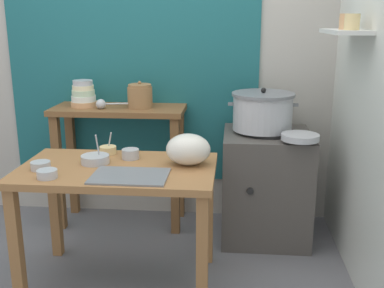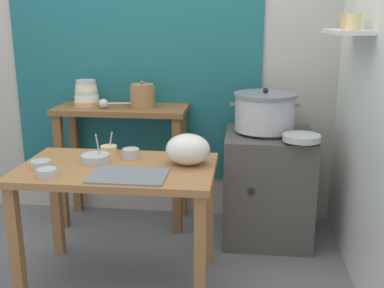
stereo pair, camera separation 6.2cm
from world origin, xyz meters
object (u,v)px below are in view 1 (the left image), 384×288
Objects in this scene: stove_block at (266,185)px; ladle at (103,104)px; clay_pot at (140,96)px; prep_bowl_4 at (47,173)px; prep_table at (118,185)px; plastic_bag at (188,149)px; wide_pan at (300,137)px; steamer_pot at (263,111)px; prep_bowl_2 at (41,165)px; bowl_stack_enamel at (83,95)px; back_shelf_table at (120,137)px; prep_bowl_1 at (108,150)px; prep_bowl_3 at (130,154)px; serving_tray at (130,176)px; prep_bowl_0 at (95,159)px.

stove_block is 1.29m from ladle.
prep_bowl_4 is (-0.29, -1.05, -0.24)m from clay_pot.
plastic_bag is at bearing 10.31° from prep_table.
wide_pan is at bearing -18.81° from clay_pot.
prep_bowl_4 is (-1.16, -0.94, -0.17)m from steamer_pot.
bowl_stack_enamel is at bearing 92.57° from prep_bowl_2.
prep_table is at bearing -141.75° from stove_block.
plastic_bag is at bearing -52.28° from back_shelf_table.
prep_bowl_3 is (0.16, -0.09, 0.00)m from prep_bowl_1.
serving_tray is at bearing -146.99° from wide_pan.
plastic_bag reaches higher than prep_table.
serving_tray is 0.52m from prep_bowl_2.
wide_pan reaches higher than stove_block.
prep_bowl_1 is at bearing 66.62° from prep_bowl_4.
back_shelf_table is at bearing 127.72° from plastic_bag.
plastic_bag reaches higher than prep_bowl_4.
clay_pot reaches higher than serving_tray.
stove_block is 3.09× the size of plastic_bag.
steamer_pot is at bearing 40.34° from prep_table.
prep_table is 0.41m from prep_bowl_4.
back_shelf_table is 0.78m from prep_bowl_0.
clay_pot is at bearing 97.84° from serving_tray.
serving_tray is at bearing -129.64° from steamer_pot.
stove_block reaches higher than serving_tray.
prep_bowl_3 is (0.49, -0.68, -0.23)m from bowl_stack_enamel.
bowl_stack_enamel is at bearing 125.74° from prep_bowl_3.
prep_bowl_4 is at bearing -91.89° from ladle.
ladle is (0.16, -0.08, -0.05)m from bowl_stack_enamel.
plastic_bag is (0.58, -0.75, 0.13)m from back_shelf_table.
stove_block is 3.27× the size of wide_pan.
prep_bowl_4 is (-0.32, -0.22, 0.14)m from prep_table.
prep_bowl_0 is (-1.21, -0.41, -0.05)m from wide_pan.
prep_bowl_1 is at bearing 151.64° from prep_bowl_3.
bowl_stack_enamel reaches higher than prep_bowl_0.
stove_block is at bearing -2.80° from ladle.
stove_block is at bearing 32.42° from prep_bowl_0.
prep_bowl_3 is at bearing -61.49° from ladle.
wide_pan is (1.07, 0.45, 0.19)m from prep_table.
ladle is 0.74× the size of serving_tray.
plastic_bag is at bearing -128.08° from stove_block.
prep_bowl_1 is (-1.18, -0.21, -0.05)m from wide_pan.
steamer_pot reaches higher than stove_block.
prep_bowl_3 is (0.18, 0.11, 0.00)m from prep_bowl_0.
bowl_stack_enamel reaches higher than steamer_pot.
stove_block reaches higher than prep_bowl_3.
plastic_bag is at bearing -60.76° from clay_pot.
bowl_stack_enamel is (-0.42, 0.01, 0.00)m from clay_pot.
prep_bowl_0 is at bearing 27.79° from prep_bowl_2.
prep_bowl_0 is (-0.11, -0.78, -0.24)m from clay_pot.
prep_table is 4.36× the size of plastic_bag.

